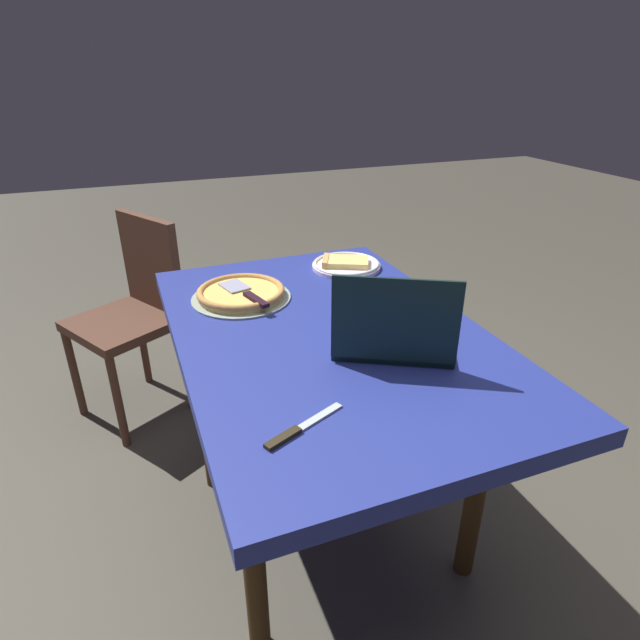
# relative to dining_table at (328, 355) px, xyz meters

# --- Properties ---
(ground_plane) EXTENTS (12.00, 12.00, 0.00)m
(ground_plane) POSITION_rel_dining_table_xyz_m (0.00, 0.00, -0.66)
(ground_plane) COLOR #4A463B
(dining_table) EXTENTS (1.26, 0.83, 0.75)m
(dining_table) POSITION_rel_dining_table_xyz_m (0.00, 0.00, 0.00)
(dining_table) COLOR navy
(dining_table) RESTS_ON ground_plane
(laptop) EXTENTS (0.34, 0.37, 0.23)m
(laptop) POSITION_rel_dining_table_xyz_m (-0.17, -0.11, 0.13)
(laptop) COLOR black
(laptop) RESTS_ON dining_table
(pizza_plate) EXTENTS (0.25, 0.25, 0.04)m
(pizza_plate) POSITION_rel_dining_table_xyz_m (0.43, -0.24, 0.09)
(pizza_plate) COLOR white
(pizza_plate) RESTS_ON dining_table
(pizza_tray) EXTENTS (0.32, 0.32, 0.04)m
(pizza_tray) POSITION_rel_dining_table_xyz_m (0.30, 0.18, 0.10)
(pizza_tray) COLOR #99A99B
(pizza_tray) RESTS_ON dining_table
(table_knife) EXTENTS (0.10, 0.20, 0.01)m
(table_knife) POSITION_rel_dining_table_xyz_m (-0.39, 0.23, 0.08)
(table_knife) COLOR silver
(table_knife) RESTS_ON dining_table
(chair_near) EXTENTS (0.52, 0.52, 0.86)m
(chair_near) POSITION_rel_dining_table_xyz_m (0.94, 0.50, -0.17)
(chair_near) COLOR #543427
(chair_near) RESTS_ON ground_plane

